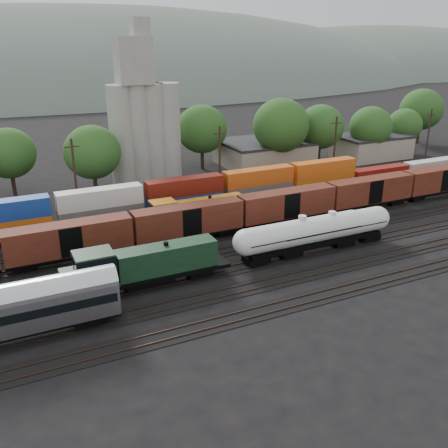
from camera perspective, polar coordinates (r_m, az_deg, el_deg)
name	(u,v)px	position (r m, az deg, el deg)	size (l,w,h in m)	color
ground	(208,255)	(63.54, -1.87, -3.56)	(600.00, 600.00, 0.00)	black
tracks	(208,255)	(63.52, -1.87, -3.52)	(180.00, 33.20, 0.20)	black
green_locomotive	(138,266)	(54.95, -9.80, -4.73)	(18.80, 3.32, 4.98)	black
tank_car_a	(301,233)	(63.19, 8.84, -1.06)	(18.98, 3.40, 4.97)	silver
tank_car_b	(331,228)	(65.77, 12.14, -0.47)	(18.43, 3.30, 4.83)	silver
orange_locomotive	(192,211)	(71.88, -3.74, 1.48)	(17.12, 2.85, 4.28)	black
boxcar_string	(240,212)	(69.41, 1.81, 1.38)	(153.60, 2.90, 4.20)	black
container_wall	(154,203)	(74.98, -8.00, 2.44)	(165.64, 2.60, 5.80)	black
grain_silo	(144,122)	(94.06, -9.14, 11.45)	(13.40, 5.00, 29.00)	#9F9C92
industrial_sheds	(165,167)	(96.13, -6.80, 6.47)	(119.38, 17.26, 5.10)	#9E937F
tree_band	(147,141)	(94.56, -8.75, 9.39)	(162.43, 20.63, 14.48)	black
utility_poles	(152,168)	(81.03, -8.25, 6.34)	(122.20, 0.36, 12.00)	black
distant_hills	(70,117)	(319.99, -17.20, 11.60)	(860.00, 286.00, 130.00)	#59665B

